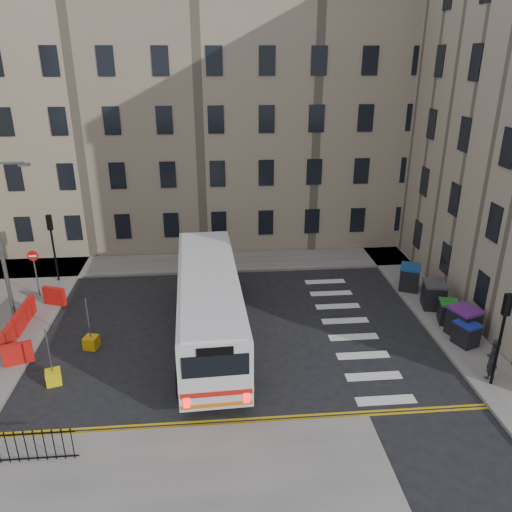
{
  "coord_description": "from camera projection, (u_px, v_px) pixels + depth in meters",
  "views": [
    {
      "loc": [
        -2.57,
        -21.68,
        12.76
      ],
      "look_at": [
        -0.45,
        2.3,
        3.0
      ],
      "focal_mm": 35.0,
      "sensor_mm": 36.0,
      "label": 1
    }
  ],
  "objects": [
    {
      "name": "bollard_chevron",
      "position": [
        54.0,
        377.0,
        20.72
      ],
      "size": [
        0.75,
        0.75,
        0.6
      ],
      "primitive_type": "cube",
      "rotation": [
        0.0,
        0.0,
        0.3
      ],
      "color": "yellow",
      "rests_on": "ground"
    },
    {
      "name": "wheelie_bin_b",
      "position": [
        463.0,
        322.0,
        23.84
      ],
      "size": [
        1.52,
        1.63,
        1.45
      ],
      "rotation": [
        0.0,
        0.0,
        0.35
      ],
      "color": "black",
      "rests_on": "pavement_east"
    },
    {
      "name": "pavement_sw",
      "position": [
        78.0,
        503.0,
        15.19
      ],
      "size": [
        20.0,
        6.0,
        0.15
      ],
      "primitive_type": "cube",
      "color": "slate",
      "rests_on": "ground"
    },
    {
      "name": "bus",
      "position": [
        209.0,
        302.0,
        23.51
      ],
      "size": [
        3.45,
        12.28,
        3.3
      ],
      "rotation": [
        0.0,
        0.0,
        0.04
      ],
      "color": "silver",
      "rests_on": "ground"
    },
    {
      "name": "roadworks_barriers",
      "position": [
        27.0,
        322.0,
        24.27
      ],
      "size": [
        1.66,
        6.26,
        1.0
      ],
      "color": "red",
      "rests_on": "pavement_west"
    },
    {
      "name": "no_entry_north",
      "position": [
        34.0,
        264.0,
        27.37
      ],
      "size": [
        0.6,
        0.08,
        3.0
      ],
      "color": "#595B5E",
      "rests_on": "pavement_west"
    },
    {
      "name": "traffic_light_east",
      "position": [
        503.0,
        326.0,
        19.56
      ],
      "size": [
        0.28,
        0.22,
        4.1
      ],
      "color": "black",
      "rests_on": "pavement_east"
    },
    {
      "name": "wheelie_bin_c",
      "position": [
        448.0,
        312.0,
        25.08
      ],
      "size": [
        1.14,
        1.24,
        1.14
      ],
      "rotation": [
        0.0,
        0.0,
        -0.27
      ],
      "color": "black",
      "rests_on": "pavement_east"
    },
    {
      "name": "terrace_north",
      "position": [
        148.0,
        117.0,
        35.52
      ],
      "size": [
        38.3,
        10.8,
        17.2
      ],
      "color": "gray",
      "rests_on": "ground"
    },
    {
      "name": "pedestrian",
      "position": [
        492.0,
        359.0,
        20.62
      ],
      "size": [
        0.8,
        0.75,
        1.83
      ],
      "primitive_type": "imported",
      "rotation": [
        0.0,
        0.0,
        3.78
      ],
      "color": "black",
      "rests_on": "pavement_east"
    },
    {
      "name": "ground",
      "position": [
        269.0,
        328.0,
        25.02
      ],
      "size": [
        120.0,
        120.0,
        0.0
      ],
      "primitive_type": "plane",
      "color": "black",
      "rests_on": "ground"
    },
    {
      "name": "wheelie_bin_e",
      "position": [
        410.0,
        277.0,
        28.66
      ],
      "size": [
        1.55,
        1.63,
        1.42
      ],
      "rotation": [
        0.0,
        0.0,
        -0.43
      ],
      "color": "black",
      "rests_on": "pavement_east"
    },
    {
      "name": "pavement_east",
      "position": [
        413.0,
        286.0,
        29.41
      ],
      "size": [
        2.4,
        26.0,
        0.15
      ],
      "primitive_type": "cube",
      "color": "slate",
      "rests_on": "ground"
    },
    {
      "name": "bollard_yellow",
      "position": [
        91.0,
        342.0,
        23.23
      ],
      "size": [
        0.73,
        0.73,
        0.6
      ],
      "primitive_type": "cube",
      "rotation": [
        0.0,
        0.0,
        -0.26
      ],
      "color": "#CD8D0B",
      "rests_on": "ground"
    },
    {
      "name": "wheelie_bin_a",
      "position": [
        466.0,
        333.0,
        23.15
      ],
      "size": [
        1.2,
        1.28,
        1.13
      ],
      "rotation": [
        0.0,
        0.0,
        0.38
      ],
      "color": "black",
      "rests_on": "pavement_east"
    },
    {
      "name": "wheelie_bin_d",
      "position": [
        434.0,
        295.0,
        26.56
      ],
      "size": [
        1.38,
        1.51,
        1.43
      ],
      "rotation": [
        0.0,
        0.0,
        -0.21
      ],
      "color": "black",
      "rests_on": "pavement_east"
    },
    {
      "name": "traffic_light_nw",
      "position": [
        52.0,
        238.0,
        28.96
      ],
      "size": [
        0.28,
        0.22,
        4.1
      ],
      "color": "black",
      "rests_on": "pavement_west"
    },
    {
      "name": "pavement_north",
      "position": [
        163.0,
        264.0,
        32.44
      ],
      "size": [
        36.0,
        3.2,
        0.15
      ],
      "primitive_type": "cube",
      "color": "slate",
      "rests_on": "ground"
    }
  ]
}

